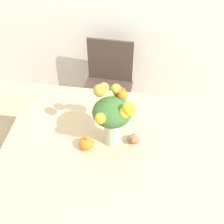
% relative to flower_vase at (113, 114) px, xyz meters
% --- Properties ---
extents(ground_plane, '(12.00, 12.00, 0.00)m').
position_rel_flower_vase_xyz_m(ground_plane, '(0.05, -0.10, -0.99)').
color(ground_plane, tan).
extents(dining_table, '(1.43, 1.13, 0.76)m').
position_rel_flower_vase_xyz_m(dining_table, '(0.05, -0.10, -0.31)').
color(dining_table, '#D1B284').
rests_on(dining_table, ground_plane).
extents(flower_vase, '(0.25, 0.28, 0.40)m').
position_rel_flower_vase_xyz_m(flower_vase, '(0.00, 0.00, 0.00)').
color(flower_vase, '#B2CCBC').
rests_on(flower_vase, dining_table).
extents(pumpkin, '(0.09, 0.09, 0.08)m').
position_rel_flower_vase_xyz_m(pumpkin, '(-0.15, -0.08, -0.19)').
color(pumpkin, orange).
rests_on(pumpkin, dining_table).
extents(turkey_figurine, '(0.08, 0.10, 0.06)m').
position_rel_flower_vase_xyz_m(turkey_figurine, '(0.13, 0.01, -0.20)').
color(turkey_figurine, '#936642').
rests_on(turkey_figurine, dining_table).
extents(dining_chair_near_window, '(0.44, 0.44, 0.87)m').
position_rel_flower_vase_xyz_m(dining_chair_near_window, '(-0.16, 0.85, -0.52)').
color(dining_chair_near_window, '#47382D').
rests_on(dining_chair_near_window, ground_plane).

